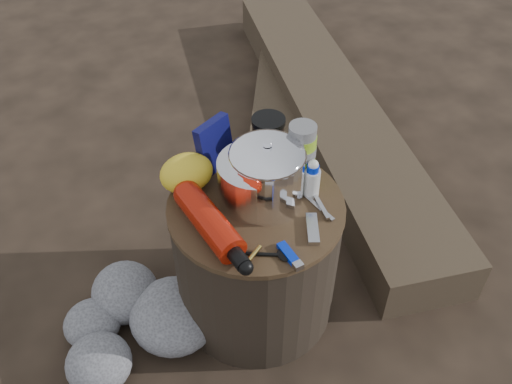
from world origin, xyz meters
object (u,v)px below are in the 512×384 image
camping_pot (267,174)px  thermos (301,156)px  log_main (331,112)px  fuel_bottle (209,222)px  travel_mug (268,139)px  stump (256,258)px

camping_pot → thermos: size_ratio=1.00×
thermos → log_main: bearing=46.9°
log_main → thermos: bearing=-117.1°
camping_pot → fuel_bottle: camping_pot is taller
thermos → travel_mug: 0.14m
travel_mug → camping_pot: bearing=-121.5°
stump → travel_mug: size_ratio=3.48×
stump → travel_mug: bearing=50.6°
fuel_bottle → log_main: bearing=34.4°
log_main → fuel_bottle: (-0.87, -0.67, 0.39)m
thermos → fuel_bottle: bearing=-171.3°
fuel_bottle → thermos: thermos is taller
stump → camping_pot: camping_pot is taller
stump → fuel_bottle: 0.29m
camping_pot → fuel_bottle: (-0.18, -0.03, -0.06)m
log_main → fuel_bottle: bearing=-126.8°
stump → log_main: size_ratio=0.24×
log_main → stump: bearing=-122.8°
travel_mug → fuel_bottle: bearing=-146.5°
log_main → camping_pot: 1.04m
thermos → travel_mug: (-0.02, 0.14, -0.03)m
thermos → stump: bearing=-172.8°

